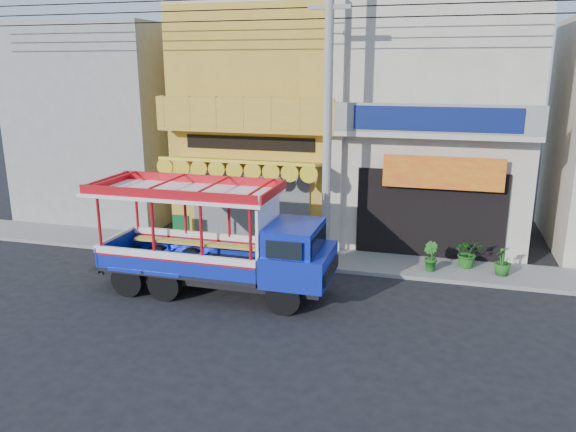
# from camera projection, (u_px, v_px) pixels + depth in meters

# --- Properties ---
(ground) EXTENTS (90.00, 90.00, 0.00)m
(ground) POSITION_uv_depth(u_px,v_px,m) (337.00, 316.00, 13.97)
(ground) COLOR black
(ground) RESTS_ON ground
(sidewalk) EXTENTS (30.00, 2.00, 0.12)m
(sidewalk) POSITION_uv_depth(u_px,v_px,m) (361.00, 262.00, 17.68)
(sidewalk) COLOR slate
(sidewalk) RESTS_ON ground
(shophouse_left) EXTENTS (6.00, 7.50, 8.24)m
(shophouse_left) POSITION_uv_depth(u_px,v_px,m) (275.00, 119.00, 21.36)
(shophouse_left) COLOR #BE8D2A
(shophouse_left) RESTS_ON ground
(shophouse_right) EXTENTS (6.00, 6.75, 8.24)m
(shophouse_right) POSITION_uv_depth(u_px,v_px,m) (437.00, 123.00, 19.81)
(shophouse_right) COLOR #B4A994
(shophouse_right) RESTS_ON ground
(party_pilaster) EXTENTS (0.35, 0.30, 8.00)m
(party_pilaster) POSITION_uv_depth(u_px,v_px,m) (337.00, 133.00, 17.71)
(party_pilaster) COLOR #B4A994
(party_pilaster) RESTS_ON ground
(filler_building_left) EXTENTS (6.00, 6.00, 7.60)m
(filler_building_left) POSITION_uv_depth(u_px,v_px,m) (114.00, 122.00, 23.29)
(filler_building_left) COLOR gray
(filler_building_left) RESTS_ON ground
(utility_pole) EXTENTS (28.00, 0.26, 9.00)m
(utility_pole) POSITION_uv_depth(u_px,v_px,m) (333.00, 102.00, 15.97)
(utility_pole) COLOR gray
(utility_pole) RESTS_ON ground
(songthaew_truck) EXTENTS (6.55, 2.23, 3.06)m
(songthaew_truck) POSITION_uv_depth(u_px,v_px,m) (230.00, 242.00, 14.98)
(songthaew_truck) COLOR black
(songthaew_truck) RESTS_ON ground
(green_sign) EXTENTS (0.62, 0.31, 0.95)m
(green_sign) POSITION_uv_depth(u_px,v_px,m) (181.00, 231.00, 19.45)
(green_sign) COLOR black
(green_sign) RESTS_ON sidewalk
(potted_plant_a) EXTENTS (1.00, 0.92, 0.92)m
(potted_plant_a) POSITION_uv_depth(u_px,v_px,m) (468.00, 253.00, 16.95)
(potted_plant_a) COLOR #1D5B1A
(potted_plant_a) RESTS_ON sidewalk
(potted_plant_b) EXTENTS (0.59, 0.61, 0.86)m
(potted_plant_b) POSITION_uv_depth(u_px,v_px,m) (430.00, 257.00, 16.68)
(potted_plant_b) COLOR #1D5B1A
(potted_plant_b) RESTS_ON sidewalk
(potted_plant_c) EXTENTS (0.67, 0.67, 0.88)m
(potted_plant_c) POSITION_uv_depth(u_px,v_px,m) (503.00, 261.00, 16.31)
(potted_plant_c) COLOR #1D5B1A
(potted_plant_c) RESTS_ON sidewalk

